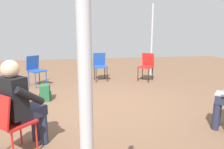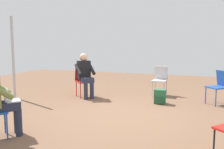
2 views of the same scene
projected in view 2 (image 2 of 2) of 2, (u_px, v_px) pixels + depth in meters
name	position (u px, v px, depth m)	size (l,w,h in m)	color
ground_plane	(123.00, 116.00, 5.28)	(14.47, 14.47, 0.00)	brown
chair_northwest	(83.00, 79.00, 7.13)	(0.59, 0.58, 0.85)	red
chair_northeast	(219.00, 85.00, 6.19)	(0.59, 0.58, 0.85)	#1E4799
chair_north	(160.00, 78.00, 7.31)	(0.43, 0.46, 0.85)	#B7B7BC
person_in_black	(85.00, 73.00, 6.96)	(0.63, 0.63, 1.24)	#23283D
backpack_near_laptop_user	(160.00, 97.00, 6.31)	(0.28, 0.25, 0.36)	#235B38
tent_pole_near	(13.00, 58.00, 6.80)	(0.07, 0.07, 2.24)	#B2B2B7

